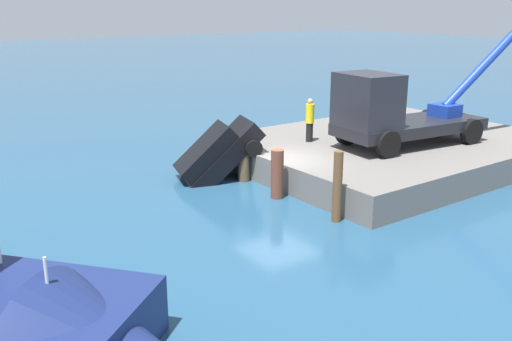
# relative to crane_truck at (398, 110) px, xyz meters

# --- Properties ---
(ground) EXTENTS (200.00, 200.00, 0.00)m
(ground) POSITION_rel_crane_truck_xyz_m (4.96, -1.12, -2.48)
(ground) COLOR navy
(dock) EXTENTS (12.61, 9.63, 1.03)m
(dock) POSITION_rel_crane_truck_xyz_m (-1.04, -1.12, -1.97)
(dock) COLOR slate
(dock) RESTS_ON ground
(crane_truck) EXTENTS (10.89, 3.24, 6.36)m
(crane_truck) POSITION_rel_crane_truck_xyz_m (0.00, 0.00, 0.00)
(crane_truck) COLOR black
(crane_truck) RESTS_ON dock
(dock_worker) EXTENTS (0.34, 0.34, 1.75)m
(dock_worker) POSITION_rel_crane_truck_xyz_m (2.21, -2.61, -0.56)
(dock_worker) COLOR black
(dock_worker) RESTS_ON dock
(salvaged_car) EXTENTS (4.10, 2.87, 3.49)m
(salvaged_car) POSITION_rel_crane_truck_xyz_m (6.41, -3.45, -1.84)
(salvaged_car) COLOR black
(salvaged_car) RESTS_ON ground
(piling_near) EXTENTS (0.28, 0.28, 1.78)m
(piling_near) POSITION_rel_crane_truck_xyz_m (5.50, -4.38, -1.59)
(piling_near) COLOR brown
(piling_near) RESTS_ON ground
(piling_mid) EXTENTS (0.43, 0.43, 1.61)m
(piling_mid) POSITION_rel_crane_truck_xyz_m (5.53, -2.50, -1.68)
(piling_mid) COLOR brown
(piling_mid) RESTS_ON ground
(piling_far) EXTENTS (0.43, 0.43, 1.69)m
(piling_far) POSITION_rel_crane_truck_xyz_m (5.73, -0.22, -1.64)
(piling_far) COLOR brown
(piling_far) RESTS_ON ground
(piling_end) EXTENTS (0.28, 0.28, 2.20)m
(piling_end) POSITION_rel_crane_truck_xyz_m (5.62, 2.56, -1.38)
(piling_end) COLOR brown
(piling_end) RESTS_ON ground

